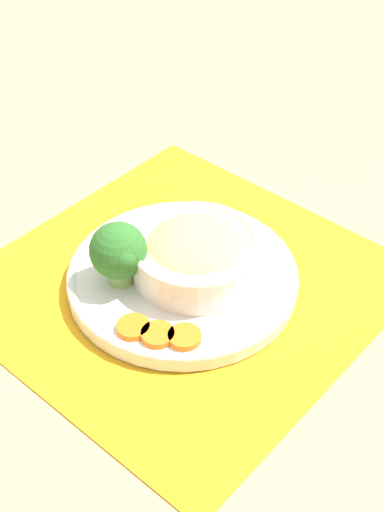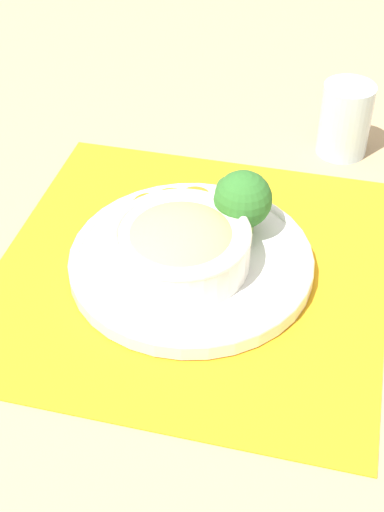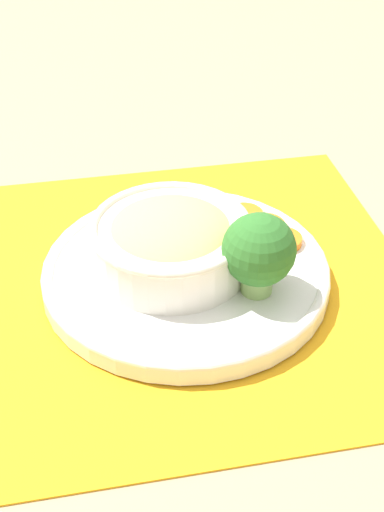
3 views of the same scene
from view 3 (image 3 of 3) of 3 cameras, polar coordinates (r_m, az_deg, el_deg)
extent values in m
plane|color=tan|center=(0.69, -0.49, -2.24)|extent=(4.00, 4.00, 0.00)
cube|color=orange|center=(0.69, -0.49, -2.11)|extent=(0.45, 0.45, 0.00)
cylinder|color=white|center=(0.68, -0.49, -1.46)|extent=(0.27, 0.27, 0.02)
torus|color=white|center=(0.68, -0.50, -0.93)|extent=(0.27, 0.27, 0.01)
cylinder|color=silver|center=(0.67, -1.71, 0.85)|extent=(0.15, 0.15, 0.04)
torus|color=silver|center=(0.66, -1.74, 2.39)|extent=(0.15, 0.15, 0.01)
ellipsoid|color=#EAC66B|center=(0.66, -1.72, 1.61)|extent=(0.12, 0.12, 0.05)
cylinder|color=#84AD5B|center=(0.65, 5.20, -2.02)|extent=(0.03, 0.03, 0.02)
sphere|color=#2D6B28|center=(0.63, 5.38, 0.51)|extent=(0.07, 0.07, 0.07)
sphere|color=#2D6B28|center=(0.64, 5.74, 1.90)|extent=(0.03, 0.03, 0.03)
sphere|color=#2D6B28|center=(0.61, 5.16, -0.21)|extent=(0.03, 0.03, 0.03)
cylinder|color=orange|center=(0.71, 7.34, 1.26)|extent=(0.04, 0.04, 0.01)
cylinder|color=orange|center=(0.73, 6.01, 2.41)|extent=(0.04, 0.04, 0.01)
cylinder|color=orange|center=(0.75, 4.28, 3.30)|extent=(0.04, 0.04, 0.01)
camera|label=1|loc=(1.10, 26.41, 42.22)|focal=50.00mm
camera|label=2|loc=(0.63, -73.28, 24.57)|focal=50.00mm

